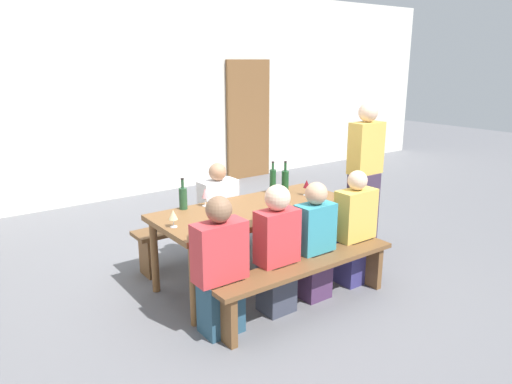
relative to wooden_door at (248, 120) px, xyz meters
name	(u,v)px	position (x,y,z in m)	size (l,w,h in m)	color
ground_plane	(256,280)	(-2.44, -3.57, -1.05)	(24.00, 24.00, 0.00)	slate
back_wall	(110,94)	(-2.44, 0.14, 0.55)	(14.00, 0.20, 3.20)	silver
wooden_door	(248,120)	(0.00, 0.00, 0.00)	(0.90, 0.06, 2.10)	brown
tasting_table	(256,215)	(-2.44, -3.57, -0.38)	(1.94, 0.86, 0.75)	brown
bench_near	(307,273)	(-2.44, -4.29, -0.70)	(1.84, 0.30, 0.45)	brown
bench_far	(216,226)	(-2.44, -2.84, -0.70)	(1.84, 0.30, 0.45)	brown
wine_bottle_0	(273,181)	(-2.00, -3.26, -0.17)	(0.07, 0.07, 0.33)	#194723
wine_bottle_1	(285,181)	(-1.88, -3.31, -0.18)	(0.07, 0.07, 0.33)	#194723
wine_bottle_2	(183,198)	(-3.02, -3.21, -0.19)	(0.08, 0.08, 0.30)	#234C2D
wine_glass_0	(307,184)	(-1.78, -3.53, -0.19)	(0.07, 0.07, 0.16)	silver
wine_glass_1	(205,194)	(-2.81, -3.25, -0.18)	(0.07, 0.07, 0.18)	silver
wine_glass_2	(173,215)	(-3.32, -3.61, -0.20)	(0.08, 0.08, 0.15)	silver
seated_guest_near_0	(220,270)	(-3.21, -4.14, -0.52)	(0.42, 0.24, 1.12)	#284C63
seated_guest_near_1	(277,252)	(-2.65, -4.14, -0.51)	(0.36, 0.24, 1.12)	#383C4C
seated_guest_near_2	(314,244)	(-2.22, -4.14, -0.54)	(0.35, 0.24, 1.08)	#4A2D52
seated_guest_near_3	(355,231)	(-1.71, -4.14, -0.53)	(0.39, 0.24, 1.11)	navy
seated_guest_far_0	(219,217)	(-2.51, -2.99, -0.54)	(0.39, 0.24, 1.08)	navy
standing_host	(364,180)	(-0.97, -3.59, -0.24)	(0.38, 0.24, 1.66)	#3B2D43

